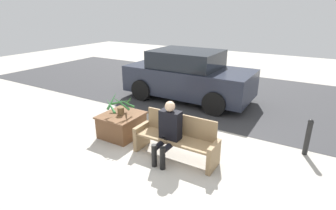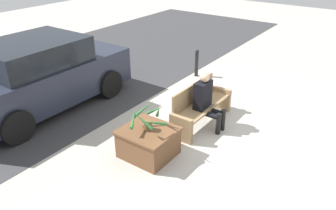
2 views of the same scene
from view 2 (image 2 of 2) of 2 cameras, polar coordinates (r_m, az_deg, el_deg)
ground_plane at (r=6.66m, az=9.48°, el=-5.30°), size 30.00×30.00×0.00m
road_surface at (r=9.80m, az=-19.05°, el=4.55°), size 20.00×6.00×0.01m
bench at (r=6.86m, az=5.59°, el=-0.12°), size 1.72×0.50×0.86m
person_seated at (r=6.61m, az=6.69°, el=1.06°), size 0.41×0.60×1.19m
planter_box at (r=5.89m, az=-3.44°, el=-6.36°), size 0.86×0.92×0.53m
potted_plant at (r=5.63m, az=-3.54°, el=-2.26°), size 0.68×0.72×0.54m
parked_car at (r=7.90m, az=-21.48°, el=4.86°), size 4.03×1.98×1.59m
bollard_post at (r=9.29m, az=5.01°, el=7.41°), size 0.11×0.11×0.78m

